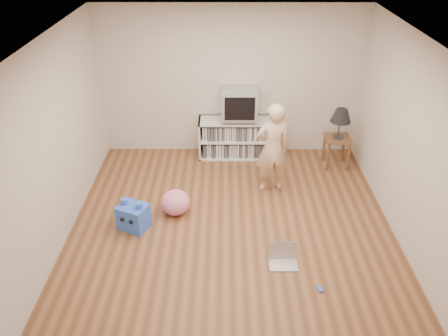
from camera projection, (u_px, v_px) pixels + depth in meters
name	position (u px, v px, depth m)	size (l,w,h in m)	color
ground	(231.00, 225.00, 6.20)	(4.50, 4.50, 0.00)	brown
walls	(232.00, 144.00, 5.53)	(4.52, 4.52, 2.60)	beige
ceiling	(233.00, 41.00, 4.85)	(4.50, 4.50, 0.01)	white
media_unit	(239.00, 138.00, 7.76)	(1.40, 0.45, 0.70)	white
dvd_deck	(239.00, 118.00, 7.55)	(0.45, 0.35, 0.07)	gray
crt_tv	(239.00, 103.00, 7.40)	(0.60, 0.53, 0.50)	#96969B
side_table	(337.00, 145.00, 7.39)	(0.42, 0.42, 0.55)	brown
table_lamp	(341.00, 116.00, 7.12)	(0.34, 0.34, 0.52)	#333333
person	(272.00, 148.00, 6.61)	(0.53, 0.35, 1.46)	beige
laptop	(283.00, 257.00, 5.52)	(0.36, 0.29, 0.25)	silver
playing_cards	(320.00, 289.00, 5.15)	(0.07, 0.09, 0.02)	#4363B4
plush_blue	(133.00, 216.00, 6.05)	(0.48, 0.44, 0.45)	blue
plush_pink	(176.00, 202.00, 6.36)	(0.43, 0.43, 0.36)	pink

